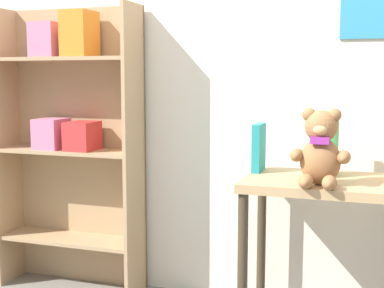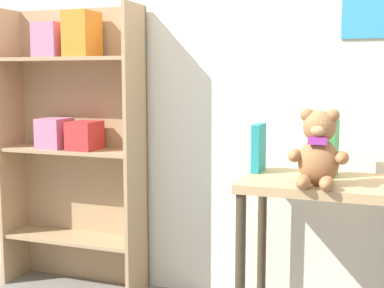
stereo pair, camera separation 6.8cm
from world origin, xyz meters
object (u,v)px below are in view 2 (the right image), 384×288
Objects in this scene: bookshelf_side at (75,131)px; teddy_bear at (318,151)px; display_table at (329,208)px; book_standing_green at (333,148)px; book_standing_teal at (259,148)px.

teddy_bear is at bearing -14.65° from bookshelf_side.
bookshelf_side reaches higher than display_table.
teddy_bear is (-0.03, -0.13, 0.24)m from display_table.
display_table is at bearing -87.79° from book_standing_green.
book_standing_green reaches higher than book_standing_teal.
bookshelf_side is 1.30m from teddy_bear.
book_standing_teal is at bearing 141.26° from teddy_bear.
bookshelf_side is 1.32m from display_table.
bookshelf_side reaches higher than book_standing_teal.
book_standing_teal is 0.89× the size of book_standing_green.
book_standing_green is at bearing 1.53° from book_standing_teal.
book_standing_teal reaches higher than display_table.
display_table is at bearing -8.78° from bookshelf_side.
display_table is at bearing 76.36° from teddy_bear.
teddy_bear reaches higher than display_table.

